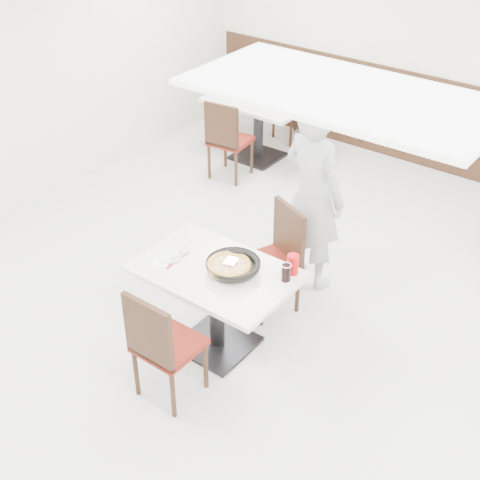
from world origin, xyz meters
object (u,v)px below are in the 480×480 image
Objects in this scene: chair_near at (169,342)px; side_plate at (169,257)px; diner_person at (313,195)px; pizza at (229,267)px; cola_glass at (286,273)px; bg_table_left at (258,129)px; pizza_pan at (233,267)px; red_cup at (293,264)px; bg_chair_left_far at (294,104)px; main_table at (217,309)px; chair_far at (269,261)px; bg_chair_left_near at (230,139)px.

chair_near is 5.18× the size of side_plate.
diner_person is (0.05, 1.81, 0.40)m from chair_near.
diner_person is (-0.01, 1.19, 0.06)m from pizza.
bg_table_left is at bearing 128.85° from cola_glass.
pizza_pan is 3.47m from bg_table_left.
red_cup is 0.17× the size of bg_chair_left_far.
main_table is 0.45m from pizza.
chair_far reaches higher than main_table.
chair_far is at bearing 135.45° from cola_glass.
side_plate is (-0.43, -0.75, 0.28)m from chair_far.
diner_person is at bearing 113.34° from red_cup.
chair_near is at bearing 130.18° from bg_chair_left_far.
bg_chair_left_near is at bearing 135.30° from cola_glass.
chair_far is 7.31× the size of cola_glass.
chair_near is 1.25m from chair_far.
main_table is 0.55m from side_plate.
bg_chair_left_far is at bearing -37.31° from chair_far.
diner_person is at bearing -43.84° from bg_table_left.
pizza is at bearing 118.80° from chair_far.
pizza is at bearing -154.60° from cola_glass.
red_cup is at bearing 37.04° from pizza.
bg_table_left is (-1.73, 2.97, 0.00)m from main_table.
pizza_pan is at bearing 134.66° from bg_chair_left_far.
chair_near reaches higher than bg_table_left.
red_cup is 0.13× the size of bg_table_left.
diner_person reaches higher than bg_chair_left_far.
main_table is at bearing -156.97° from cola_glass.
main_table is at bearing 13.54° from side_plate.
chair_far is 1.00× the size of bg_chair_left_near.
cola_glass reaches higher than bg_table_left.
bg_chair_left_near is (0.03, -0.59, 0.10)m from bg_table_left.
side_plate reaches higher than bg_table_left.
main_table is 1.26× the size of chair_far.
pizza is 0.27× the size of bg_table_left.
cola_glass is at bearing 21.43° from pizza_pan.
pizza is at bearing 134.26° from bg_chair_left_far.
chair_far is at bearing 60.31° from side_plate.
pizza is at bearing 101.36° from diner_person.
pizza_pan is at bearing 17.17° from side_plate.
bg_table_left is at bearing 121.95° from pizza.
pizza_pan is 0.20× the size of diner_person.
chair_far is 0.71m from pizza.
cola_glass is 1.08m from diner_person.
bg_chair_left_far is at bearing -43.33° from diner_person.
pizza is 0.48m from red_cup.
chair_far is at bearing 97.39° from pizza_pan.
red_cup is at bearing 165.44° from chair_far.
main_table is 0.69× the size of diner_person.
bg_table_left is 0.73m from bg_chair_left_far.
bg_chair_left_near is (-2.18, 2.07, -0.35)m from red_cup.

